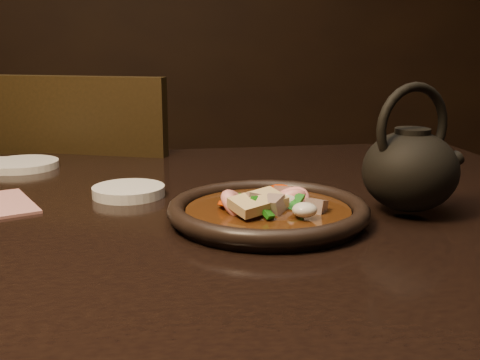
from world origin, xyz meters
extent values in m
cube|color=black|center=(0.00, 0.00, 0.73)|extent=(1.60, 0.90, 0.04)
cylinder|color=black|center=(0.72, 0.37, 0.35)|extent=(0.06, 0.06, 0.71)
cube|color=black|center=(0.06, 0.63, 0.44)|extent=(0.56, 0.56, 0.04)
cylinder|color=black|center=(0.29, 0.72, 0.21)|extent=(0.04, 0.04, 0.42)
cylinder|color=black|center=(-0.03, 0.85, 0.21)|extent=(0.04, 0.04, 0.42)
cube|color=black|center=(-0.01, 0.45, 0.68)|extent=(0.39, 0.18, 0.45)
cylinder|color=black|center=(0.29, -0.09, 0.76)|extent=(0.24, 0.24, 0.01)
torus|color=black|center=(0.29, -0.09, 0.77)|extent=(0.26, 0.26, 0.02)
cylinder|color=#331A09|center=(0.29, -0.09, 0.76)|extent=(0.21, 0.21, 0.01)
ellipsoid|color=#331A09|center=(0.29, -0.09, 0.76)|extent=(0.12, 0.11, 0.03)
torus|color=#FFABA1|center=(0.25, -0.09, 0.77)|extent=(0.06, 0.06, 0.05)
torus|color=#FFABA1|center=(0.32, -0.07, 0.77)|extent=(0.06, 0.06, 0.04)
torus|color=#FFABA1|center=(0.32, -0.07, 0.77)|extent=(0.07, 0.07, 0.04)
cube|color=gray|center=(0.32, -0.08, 0.77)|extent=(0.03, 0.03, 0.03)
cube|color=gray|center=(0.29, -0.12, 0.78)|extent=(0.04, 0.03, 0.03)
cube|color=gray|center=(0.26, -0.10, 0.78)|extent=(0.03, 0.03, 0.03)
cube|color=gray|center=(0.29, -0.09, 0.77)|extent=(0.03, 0.03, 0.03)
cube|color=gray|center=(0.32, -0.04, 0.77)|extent=(0.03, 0.03, 0.03)
cube|color=gray|center=(0.29, -0.10, 0.77)|extent=(0.03, 0.03, 0.02)
cube|color=gray|center=(0.34, -0.11, 0.77)|extent=(0.04, 0.03, 0.03)
cylinder|color=#E43F07|center=(0.31, -0.03, 0.77)|extent=(0.04, 0.02, 0.04)
cylinder|color=#E43F07|center=(0.29, -0.07, 0.78)|extent=(0.04, 0.04, 0.04)
cylinder|color=#E43F07|center=(0.33, -0.07, 0.77)|extent=(0.05, 0.04, 0.04)
cylinder|color=#E43F07|center=(0.24, -0.09, 0.77)|extent=(0.05, 0.05, 0.03)
cylinder|color=#E43F07|center=(0.27, -0.11, 0.78)|extent=(0.05, 0.05, 0.02)
cube|color=#186112|center=(0.27, -0.11, 0.77)|extent=(0.02, 0.04, 0.03)
cube|color=#186112|center=(0.30, -0.07, 0.77)|extent=(0.03, 0.03, 0.02)
cube|color=#186112|center=(0.25, -0.09, 0.78)|extent=(0.02, 0.04, 0.01)
cube|color=#186112|center=(0.27, -0.13, 0.78)|extent=(0.03, 0.04, 0.02)
cube|color=#186112|center=(0.32, -0.10, 0.78)|extent=(0.03, 0.04, 0.02)
cube|color=#186112|center=(0.33, -0.09, 0.78)|extent=(0.02, 0.04, 0.01)
cube|color=#186112|center=(0.27, -0.07, 0.77)|extent=(0.04, 0.01, 0.02)
ellipsoid|color=beige|center=(0.31, -0.09, 0.78)|extent=(0.04, 0.02, 0.02)
ellipsoid|color=beige|center=(0.32, -0.14, 0.78)|extent=(0.03, 0.03, 0.02)
ellipsoid|color=beige|center=(0.29, -0.09, 0.78)|extent=(0.03, 0.03, 0.01)
ellipsoid|color=beige|center=(0.28, -0.10, 0.78)|extent=(0.04, 0.03, 0.02)
ellipsoid|color=beige|center=(0.27, -0.10, 0.78)|extent=(0.04, 0.03, 0.02)
cube|color=#D8BC81|center=(0.27, -0.11, 0.78)|extent=(0.08, 0.06, 0.03)
cylinder|color=silver|center=(0.11, 0.07, 0.76)|extent=(0.11, 0.11, 0.01)
cylinder|color=silver|center=(-0.08, 0.31, 0.76)|extent=(0.13, 0.13, 0.01)
ellipsoid|color=black|center=(0.48, -0.08, 0.81)|extent=(0.13, 0.13, 0.11)
cylinder|color=black|center=(0.48, -0.08, 0.86)|extent=(0.05, 0.05, 0.02)
cylinder|color=black|center=(0.54, -0.06, 0.81)|extent=(0.06, 0.04, 0.04)
torus|color=black|center=(0.48, -0.08, 0.87)|extent=(0.12, 0.05, 0.12)
camera|label=1|loc=(0.13, -0.80, 0.98)|focal=45.00mm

